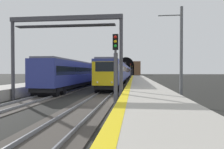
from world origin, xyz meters
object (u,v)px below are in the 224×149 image
Objects in this scene: railway_signal_mid at (130,70)px; catenary_mast_near at (181,55)px; railway_signal_near at (116,63)px; overhead_signal_gantry at (65,36)px; railway_signal_far at (132,69)px; train_adjacent_platform at (91,73)px; train_main_approaching at (125,72)px.

railway_signal_mid is 0.69× the size of catenary_mast_near.
railway_signal_near is 0.52× the size of overhead_signal_gantry.
railway_signal_far is (99.00, 0.00, 0.43)m from railway_signal_near.
railway_signal_near is 99.00m from railway_signal_far.
overhead_signal_gantry reaches higher than train_adjacent_platform.
railway_signal_mid is at bearing -180.00° from railway_signal_near.
railway_signal_far is at bearing -4.69° from train_adjacent_platform.
railway_signal_mid is 0.85× the size of railway_signal_far.
railway_signal_mid is at bearing 5.36° from catenary_mast_near.
railway_signal_near is 1.01× the size of railway_signal_mid.
catenary_mast_near is (-22.50, -11.51, 1.45)m from train_adjacent_platform.
train_adjacent_platform is at bearing -5.28° from railway_signal_far.
overhead_signal_gantry reaches higher than railway_signal_near.
overhead_signal_gantry is at bearing -172.53° from train_adjacent_platform.
railway_signal_near is 4.81m from catenary_mast_near.
overhead_signal_gantry is (2.41, 4.35, 2.32)m from railway_signal_near.
train_adjacent_platform is 24.87m from railway_signal_near.
train_main_approaching is 1.92m from railway_signal_mid.
train_adjacent_platform is at bearing 27.11° from catenary_mast_near.
overhead_signal_gantry is (-21.46, -2.59, 3.15)m from train_adjacent_platform.
overhead_signal_gantry is 1.34× the size of catenary_mast_near.
train_adjacent_platform is 4.32× the size of overhead_signal_gantry.
train_main_approaching is 12.18× the size of catenary_mast_near.
railway_signal_near reaches higher than railway_signal_mid.
railway_signal_near reaches higher than train_adjacent_platform.
catenary_mast_near reaches higher than railway_signal_far.
railway_signal_mid is 47.91m from overhead_signal_gantry.
railway_signal_far is 97.73m from catenary_mast_near.
train_main_approaching is 48.66m from catenary_mast_near.
overhead_signal_gantry reaches higher than train_main_approaching.
railway_signal_mid is 48.93m from railway_signal_far.
train_adjacent_platform is at bearing 6.88° from overhead_signal_gantry.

